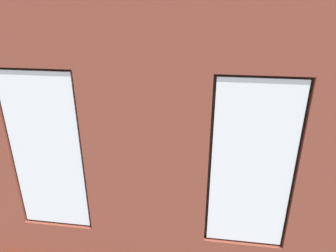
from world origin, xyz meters
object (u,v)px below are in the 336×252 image
(cup_ceramic, at_px, (143,148))
(potted_plant_between_couches, at_px, (197,189))
(candle_jar, at_px, (189,144))
(potted_plant_near_tv, at_px, (29,154))
(coffee_table, at_px, (167,151))
(tv_flatscreen, at_px, (28,121))
(media_console, at_px, (34,150))
(remote_silver, at_px, (158,145))
(table_plant_small, at_px, (167,144))
(potted_plant_mid_room_small, at_px, (206,136))
(couch_left, at_px, (312,174))
(couch_by_window, at_px, (101,206))
(potted_plant_foreground_right, at_px, (82,100))
(potted_plant_corner_near_left, at_px, (293,116))

(cup_ceramic, bearing_deg, potted_plant_between_couches, 125.63)
(candle_jar, height_order, potted_plant_near_tv, potted_plant_near_tv)
(coffee_table, xyz_separation_m, tv_flatscreen, (2.78, 0.12, 0.54))
(cup_ceramic, xyz_separation_m, media_console, (2.32, -0.01, -0.23))
(remote_silver, height_order, potted_plant_near_tv, potted_plant_near_tv)
(table_plant_small, height_order, tv_flatscreen, tv_flatscreen)
(table_plant_small, xyz_separation_m, media_console, (2.78, 0.12, -0.29))
(coffee_table, distance_m, potted_plant_between_couches, 1.86)
(potted_plant_mid_room_small, height_order, potted_plant_between_couches, potted_plant_between_couches)
(potted_plant_mid_room_small, bearing_deg, couch_left, 150.41)
(couch_by_window, xyz_separation_m, potted_plant_near_tv, (1.49, -0.69, 0.40))
(candle_jar, relative_size, potted_plant_foreground_right, 0.09)
(media_console, bearing_deg, remote_silver, -174.83)
(couch_by_window, distance_m, tv_flatscreen, 2.69)
(couch_by_window, bearing_deg, potted_plant_between_couches, -177.70)
(table_plant_small, distance_m, tv_flatscreen, 2.81)
(candle_jar, bearing_deg, remote_silver, 4.13)
(potted_plant_mid_room_small, distance_m, potted_plant_corner_near_left, 2.33)
(couch_left, xyz_separation_m, tv_flatscreen, (5.43, -0.24, 0.61))
(remote_silver, bearing_deg, coffee_table, 52.53)
(potted_plant_corner_near_left, bearing_deg, media_console, 19.12)
(couch_by_window, xyz_separation_m, potted_plant_mid_room_small, (-1.48, -2.48, 0.12))
(cup_ceramic, distance_m, potted_plant_foreground_right, 2.78)
(couch_by_window, bearing_deg, candle_jar, -121.14)
(coffee_table, height_order, potted_plant_foreground_right, potted_plant_foreground_right)
(potted_plant_foreground_right, distance_m, potted_plant_between_couches, 4.68)
(potted_plant_near_tv, relative_size, potted_plant_foreground_right, 0.93)
(potted_plant_mid_room_small, xyz_separation_m, potted_plant_foreground_right, (3.23, -1.03, 0.34))
(remote_silver, distance_m, potted_plant_between_couches, 2.02)
(potted_plant_mid_room_small, bearing_deg, candle_jar, 60.21)
(couch_left, bearing_deg, candle_jar, -98.02)
(potted_plant_near_tv, bearing_deg, potted_plant_mid_room_small, -148.91)
(couch_by_window, xyz_separation_m, candle_jar, (-1.16, -1.91, 0.18))
(candle_jar, distance_m, tv_flatscreen, 3.24)
(potted_plant_mid_room_small, height_order, potted_plant_foreground_right, potted_plant_foreground_right)
(potted_plant_between_couches, bearing_deg, media_console, -24.60)
(media_console, relative_size, potted_plant_between_couches, 0.89)
(couch_by_window, relative_size, potted_plant_between_couches, 1.70)
(cup_ceramic, xyz_separation_m, potted_plant_corner_near_left, (-3.26, -1.94, 0.12))
(potted_plant_corner_near_left, distance_m, potted_plant_between_couches, 4.11)
(remote_silver, distance_m, media_console, 2.61)
(cup_ceramic, relative_size, tv_flatscreen, 0.08)
(media_console, bearing_deg, couch_by_window, 141.39)
(couch_left, bearing_deg, tv_flatscreen, -87.56)
(potted_plant_foreground_right, xyz_separation_m, potted_plant_corner_near_left, (-5.28, -0.05, -0.17))
(coffee_table, bearing_deg, couch_by_window, 67.32)
(tv_flatscreen, height_order, potted_plant_between_couches, tv_flatscreen)
(tv_flatscreen, bearing_deg, potted_plant_near_tv, 120.26)
(table_plant_small, bearing_deg, potted_plant_between_couches, 111.36)
(tv_flatscreen, bearing_deg, couch_by_window, 141.34)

